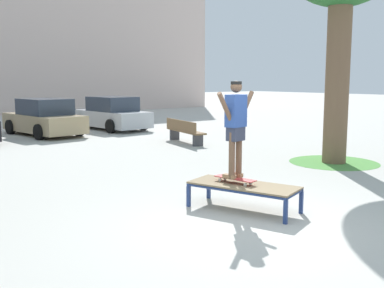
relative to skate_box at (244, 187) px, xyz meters
name	(u,v)px	position (x,y,z in m)	size (l,w,h in m)	color
ground_plane	(256,225)	(-0.44, -0.75, -0.41)	(120.00, 120.00, 0.00)	#B7B5AD
skate_box	(244,187)	(0.00, 0.00, 0.00)	(1.36, 2.05, 0.46)	navy
skateboard	(235,179)	(-0.06, 0.16, 0.12)	(0.35, 0.82, 0.09)	#B23333
skater	(236,123)	(-0.06, 0.16, 1.12)	(1.00, 0.34, 1.69)	brown
grass_patch_near_right	(334,162)	(5.19, 1.89, -0.41)	(2.42, 2.42, 0.01)	#519342
car_tan	(44,118)	(0.97, 12.91, 0.28)	(2.33, 4.39, 1.50)	tan
car_silver	(111,114)	(4.19, 13.23, 0.28)	(2.24, 4.35, 1.50)	#B7BABF
park_bench	(184,131)	(4.22, 7.58, 0.03)	(0.85, 2.44, 0.83)	brown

